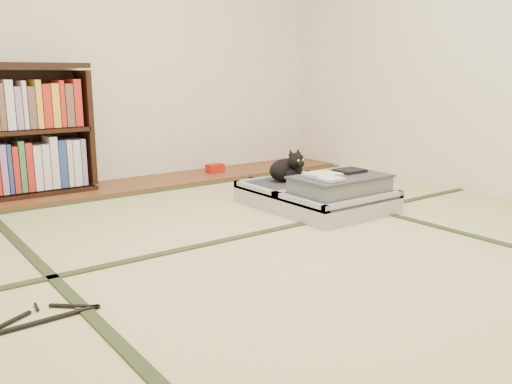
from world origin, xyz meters
TOP-DOWN VIEW (x-y plane):
  - floor at (0.00, 0.00)m, footprint 4.50×4.50m
  - wood_strip at (0.00, 2.00)m, footprint 4.00×0.50m
  - red_item at (0.85, 2.03)m, footprint 0.16×0.11m
  - tatami_borders at (0.00, 0.49)m, footprint 4.00×4.50m
  - suitcase at (0.76, 0.62)m, footprint 0.67×0.90m
  - cat at (0.74, 0.91)m, footprint 0.30×0.30m
  - cable_coil at (0.92, 0.95)m, footprint 0.09×0.09m
  - hanger at (-1.14, 0.02)m, footprint 0.40×0.18m

SIDE VIEW (x-z plane):
  - floor at x=0.00m, z-range 0.00..0.00m
  - tatami_borders at x=0.00m, z-range 0.00..0.01m
  - hanger at x=-1.14m, z-range 0.00..0.01m
  - wood_strip at x=0.00m, z-range 0.00..0.02m
  - red_item at x=0.85m, z-range 0.02..0.09m
  - suitcase at x=0.76m, z-range -0.04..0.23m
  - cable_coil at x=0.92m, z-range 0.13..0.15m
  - cat at x=0.74m, z-range 0.10..0.34m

